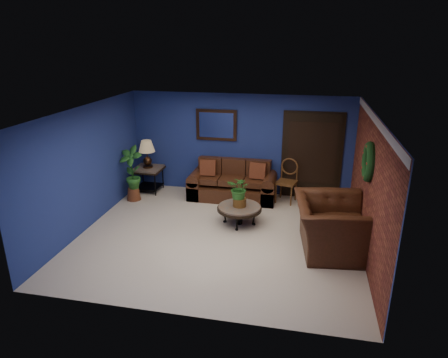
% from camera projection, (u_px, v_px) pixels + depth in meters
% --- Properties ---
extents(floor, '(5.50, 5.50, 0.00)m').
position_uv_depth(floor, '(219.00, 235.00, 8.02)').
color(floor, beige).
rests_on(floor, ground).
extents(wall_back, '(5.50, 0.04, 2.50)m').
position_uv_depth(wall_back, '(240.00, 144.00, 9.91)').
color(wall_back, navy).
rests_on(wall_back, ground).
extents(wall_left, '(0.04, 5.00, 2.50)m').
position_uv_depth(wall_left, '(87.00, 168.00, 8.14)').
color(wall_left, navy).
rests_on(wall_left, ground).
extents(wall_right_brick, '(0.04, 5.00, 2.50)m').
position_uv_depth(wall_right_brick, '(370.00, 187.00, 7.08)').
color(wall_right_brick, brown).
rests_on(wall_right_brick, ground).
extents(ceiling, '(5.50, 5.00, 0.02)m').
position_uv_depth(ceiling, '(218.00, 111.00, 7.19)').
color(ceiling, white).
rests_on(ceiling, wall_back).
extents(crown_molding, '(0.03, 5.00, 0.14)m').
position_uv_depth(crown_molding, '(376.00, 121.00, 6.69)').
color(crown_molding, white).
rests_on(crown_molding, wall_right_brick).
extents(wall_mirror, '(1.02, 0.06, 0.77)m').
position_uv_depth(wall_mirror, '(216.00, 125.00, 9.84)').
color(wall_mirror, '#3D2414').
rests_on(wall_mirror, wall_back).
extents(closet_door, '(1.44, 0.06, 2.18)m').
position_uv_depth(closet_door, '(312.00, 156.00, 9.62)').
color(closet_door, black).
rests_on(closet_door, wall_back).
extents(wreath, '(0.16, 0.72, 0.72)m').
position_uv_depth(wreath, '(369.00, 162.00, 6.99)').
color(wreath, black).
rests_on(wreath, wall_right_brick).
extents(sofa, '(2.11, 0.91, 0.95)m').
position_uv_depth(sofa, '(233.00, 185.00, 9.86)').
color(sofa, '#451F13').
rests_on(sofa, ground).
extents(coffee_table, '(0.94, 0.94, 0.41)m').
position_uv_depth(coffee_table, '(239.00, 209.00, 8.42)').
color(coffee_table, '#59534E').
rests_on(coffee_table, ground).
extents(end_table, '(0.70, 0.70, 0.64)m').
position_uv_depth(end_table, '(148.00, 173.00, 10.19)').
color(end_table, '#59534E').
rests_on(end_table, ground).
extents(table_lamp, '(0.41, 0.41, 0.68)m').
position_uv_depth(table_lamp, '(147.00, 151.00, 10.00)').
color(table_lamp, '#3D2414').
rests_on(table_lamp, end_table).
extents(side_chair, '(0.54, 0.54, 1.05)m').
position_uv_depth(side_chair, '(288.00, 178.00, 9.55)').
color(side_chair, brown).
rests_on(side_chair, ground).
extents(armchair, '(1.47, 1.64, 0.97)m').
position_uv_depth(armchair, '(331.00, 226.00, 7.33)').
color(armchair, '#451F13').
rests_on(armchair, ground).
extents(coffee_plant, '(0.57, 0.53, 0.66)m').
position_uv_depth(coffee_plant, '(240.00, 190.00, 8.28)').
color(coffee_plant, brown).
rests_on(coffee_plant, coffee_table).
extents(floor_plant, '(0.42, 0.37, 0.81)m').
position_uv_depth(floor_plant, '(338.00, 205.00, 8.44)').
color(floor_plant, brown).
rests_on(floor_plant, ground).
extents(tall_plant, '(0.65, 0.51, 1.35)m').
position_uv_depth(tall_plant, '(132.00, 172.00, 9.57)').
color(tall_plant, brown).
rests_on(tall_plant, ground).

